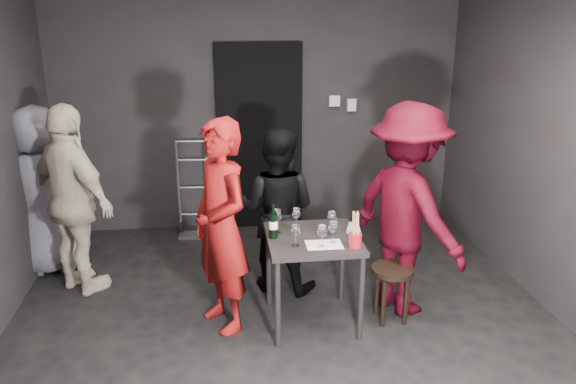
{
  "coord_description": "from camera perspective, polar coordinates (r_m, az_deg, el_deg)",
  "views": [
    {
      "loc": [
        -0.52,
        -3.75,
        2.47
      ],
      "look_at": [
        0.02,
        0.25,
        1.13
      ],
      "focal_mm": 35.0,
      "sensor_mm": 36.0,
      "label": 1
    }
  ],
  "objects": [
    {
      "name": "floor",
      "position": [
        4.52,
        0.15,
        -14.7
      ],
      "size": [
        4.5,
        5.0,
        0.02
      ],
      "primitive_type": "cube",
      "color": "black",
      "rests_on": "ground"
    },
    {
      "name": "wall_back",
      "position": [
        6.37,
        -2.97,
        8.26
      ],
      "size": [
        4.5,
        0.04,
        2.7
      ],
      "primitive_type": "cube",
      "color": "black",
      "rests_on": "ground"
    },
    {
      "name": "doorway",
      "position": [
        6.38,
        -2.88,
        5.51
      ],
      "size": [
        0.95,
        0.1,
        2.1
      ],
      "primitive_type": "cube",
      "color": "black",
      "rests_on": "ground"
    },
    {
      "name": "wallbox_upper",
      "position": [
        6.43,
        4.72,
        9.23
      ],
      "size": [
        0.12,
        0.06,
        0.12
      ],
      "primitive_type": "cube",
      "color": "#B7B7B2",
      "rests_on": "wall_back"
    },
    {
      "name": "wallbox_lower",
      "position": [
        6.49,
        6.45,
        8.8
      ],
      "size": [
        0.1,
        0.06,
        0.14
      ],
      "primitive_type": "cube",
      "color": "#B7B7B2",
      "rests_on": "wall_back"
    },
    {
      "name": "hand_truck",
      "position": [
        6.42,
        -9.43,
        -2.51
      ],
      "size": [
        0.37,
        0.32,
        1.09
      ],
      "rotation": [
        0.0,
        0.0,
        -0.09
      ],
      "color": "#B2B2B7",
      "rests_on": "floor"
    },
    {
      "name": "tasting_table",
      "position": [
        4.45,
        2.54,
        -5.72
      ],
      "size": [
        0.72,
        0.72,
        0.75
      ],
      "rotation": [
        0.0,
        0.0,
        -0.01
      ],
      "color": "black",
      "rests_on": "floor"
    },
    {
      "name": "stool",
      "position": [
        4.67,
        10.55,
        -8.63
      ],
      "size": [
        0.35,
        0.35,
        0.47
      ],
      "rotation": [
        0.0,
        0.0,
        -0.28
      ],
      "color": "black",
      "rests_on": "floor"
    },
    {
      "name": "server_red",
      "position": [
        4.32,
        -6.86,
        -2.17
      ],
      "size": [
        0.74,
        0.83,
        1.92
      ],
      "primitive_type": "imported",
      "rotation": [
        0.0,
        0.0,
        -1.08
      ],
      "color": "maroon",
      "rests_on": "floor"
    },
    {
      "name": "woman_black",
      "position": [
        4.98,
        -1.11,
        -1.92
      ],
      "size": [
        0.82,
        0.66,
        1.48
      ],
      "primitive_type": "imported",
      "rotation": [
        0.0,
        0.0,
        2.72
      ],
      "color": "black",
      "rests_on": "floor"
    },
    {
      "name": "man_maroon",
      "position": [
        4.62,
        12.16,
        -0.02
      ],
      "size": [
        1.17,
        1.49,
        2.09
      ],
      "primitive_type": "imported",
      "rotation": [
        0.0,
        0.0,
        2.04
      ],
      "color": "#36020D",
      "rests_on": "floor"
    },
    {
      "name": "bystander_cream",
      "position": [
        5.19,
        -21.1,
        0.36
      ],
      "size": [
        1.2,
        1.18,
        1.94
      ],
      "primitive_type": "imported",
      "rotation": [
        0.0,
        0.0,
        2.39
      ],
      "color": "beige",
      "rests_on": "floor"
    },
    {
      "name": "bystander_grey",
      "position": [
        5.73,
        -23.83,
        0.75
      ],
      "size": [
        0.93,
        0.6,
        1.77
      ],
      "primitive_type": "imported",
      "rotation": [
        0.0,
        0.0,
        3.29
      ],
      "color": "slate",
      "rests_on": "floor"
    },
    {
      "name": "tasting_mat",
      "position": [
        4.27,
        3.68,
        -5.35
      ],
      "size": [
        0.28,
        0.19,
        0.0
      ],
      "primitive_type": "cube",
      "rotation": [
        0.0,
        0.0,
        -0.03
      ],
      "color": "white",
      "rests_on": "tasting_table"
    },
    {
      "name": "wine_glass_a",
      "position": [
        4.21,
        0.8,
        -4.33
      ],
      "size": [
        0.09,
        0.09,
        0.19
      ],
      "primitive_type": null,
      "rotation": [
        0.0,
        0.0,
        0.22
      ],
      "color": "white",
      "rests_on": "tasting_table"
    },
    {
      "name": "wine_glass_b",
      "position": [
        4.44,
        -1.14,
        -2.87
      ],
      "size": [
        0.1,
        0.1,
        0.22
      ],
      "primitive_type": null,
      "rotation": [
        0.0,
        0.0,
        -0.2
      ],
      "color": "white",
      "rests_on": "tasting_table"
    },
    {
      "name": "wine_glass_c",
      "position": [
        4.54,
        0.86,
        -2.57
      ],
      "size": [
        0.09,
        0.09,
        0.19
      ],
      "primitive_type": null,
      "rotation": [
        0.0,
        0.0,
        0.25
      ],
      "color": "white",
      "rests_on": "tasting_table"
    },
    {
      "name": "wine_glass_d",
      "position": [
        4.2,
        3.49,
        -4.39
      ],
      "size": [
        0.1,
        0.1,
        0.19
      ],
      "primitive_type": null,
      "rotation": [
        0.0,
        0.0,
        -0.38
      ],
      "color": "white",
      "rests_on": "tasting_table"
    },
    {
      "name": "wine_glass_e",
      "position": [
        4.28,
        4.6,
        -3.97
      ],
      "size": [
        0.09,
        0.09,
        0.19
      ],
      "primitive_type": null,
      "rotation": [
        0.0,
        0.0,
        -0.3
      ],
      "color": "white",
      "rests_on": "tasting_table"
    },
    {
      "name": "wine_glass_f",
      "position": [
        4.44,
        4.47,
        -3.03
      ],
      "size": [
        0.08,
        0.08,
        0.2
      ],
      "primitive_type": null,
      "rotation": [
        0.0,
        0.0,
        -0.06
      ],
      "color": "white",
      "rests_on": "tasting_table"
    },
    {
      "name": "wine_bottle",
      "position": [
        4.35,
        -1.5,
        -3.35
      ],
      "size": [
        0.07,
        0.07,
        0.28
      ],
      "rotation": [
        0.0,
        0.0,
        0.4
      ],
      "color": "black",
      "rests_on": "tasting_table"
    },
    {
      "name": "breadstick_cup",
      "position": [
        4.21,
        6.88,
        -3.86
      ],
      "size": [
        0.1,
        0.1,
        0.3
      ],
      "rotation": [
        0.0,
        0.0,
        0.27
      ],
      "color": "#A8131B",
      "rests_on": "tasting_table"
    },
    {
      "name": "reserved_card",
      "position": [
        4.44,
        6.54,
        -3.83
      ],
      "size": [
        0.11,
        0.14,
        0.1
      ],
      "primitive_type": null,
      "rotation": [
        0.0,
        0.0,
        0.34
      ],
      "color": "white",
      "rests_on": "tasting_table"
    }
  ]
}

